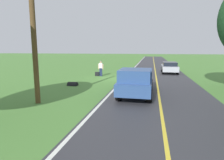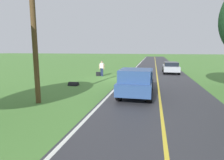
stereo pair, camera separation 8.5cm
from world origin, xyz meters
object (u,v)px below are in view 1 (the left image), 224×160
Objects in this scene: hitchhiker_walking at (101,67)px; suitcase_carried at (97,74)px; pickup_truck_passing at (136,81)px; sedan_near_oncoming at (169,67)px; utility_pole_roadside at (34,35)px.

suitcase_carried is (0.42, 0.06, -0.76)m from hitchhiker_walking.
hitchhiker_walking is 0.32× the size of pickup_truck_passing.
sedan_near_oncoming is (-7.82, -4.39, -0.23)m from hitchhiker_walking.
sedan_near_oncoming is at bearing 120.91° from suitcase_carried.
hitchhiker_walking reaches higher than suitcase_carried.
pickup_truck_passing is (-5.04, 8.27, 0.74)m from suitcase_carried.
utility_pole_roadside is (0.24, 11.19, 3.56)m from suitcase_carried.
pickup_truck_passing is at bearing 119.01° from hitchhiker_walking.
hitchhiker_walking is 0.87m from suitcase_carried.
pickup_truck_passing is at bearing 33.92° from suitcase_carried.
hitchhiker_walking is at bearing -60.99° from pickup_truck_passing.
utility_pole_roadside is (5.29, 2.92, 2.81)m from pickup_truck_passing.
sedan_near_oncoming is 18.05m from utility_pole_roadside.
utility_pole_roadside reaches higher than pickup_truck_passing.
suitcase_carried is 9.39m from sedan_near_oncoming.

